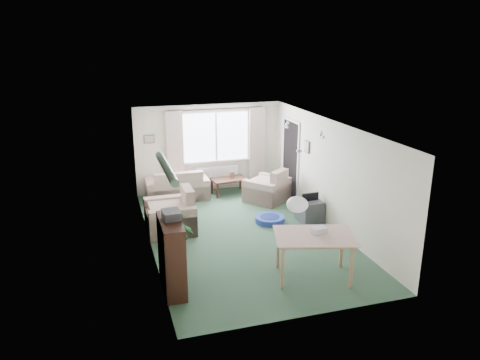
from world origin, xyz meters
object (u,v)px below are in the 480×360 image
object	(u,v)px
houseplant	(179,243)
dining_table	(313,257)
armchair_left	(170,210)
bookshelf	(172,256)
coffee_table	(229,186)
tv_cube	(310,211)
armchair_corner	(267,185)
sofa	(177,184)
pet_bed	(270,219)

from	to	relation	value
houseplant	dining_table	size ratio (longest dim) A/B	1.00
armchair_left	bookshelf	bearing A→B (deg)	-8.11
armchair_left	bookshelf	xyz separation A→B (m)	(-0.34, -2.51, 0.14)
coffee_table	houseplant	world-z (taller)	houseplant
tv_cube	armchair_corner	bearing A→B (deg)	103.76
bookshelf	coffee_table	bearing A→B (deg)	64.07
coffee_table	houseplant	size ratio (longest dim) A/B	0.75
sofa	pet_bed	size ratio (longest dim) A/B	2.37
sofa	bookshelf	distance (m)	4.67
armchair_corner	dining_table	size ratio (longest dim) A/B	0.76
sofa	bookshelf	bearing A→B (deg)	79.74
armchair_left	dining_table	bearing A→B (deg)	36.43
coffee_table	dining_table	xyz separation A→B (m)	(0.18, -4.90, 0.18)
coffee_table	dining_table	distance (m)	4.91
armchair_left	houseplant	xyz separation A→B (m)	(-0.15, -2.08, 0.15)
dining_table	bookshelf	bearing A→B (deg)	172.66
dining_table	pet_bed	world-z (taller)	dining_table
sofa	tv_cube	world-z (taller)	sofa
houseplant	pet_bed	bearing A→B (deg)	38.08
dining_table	pet_bed	bearing A→B (deg)	86.41
houseplant	coffee_table	bearing A→B (deg)	63.42
dining_table	armchair_left	bearing A→B (deg)	126.81
armchair_corner	tv_cube	world-z (taller)	armchair_corner
sofa	coffee_table	bearing A→B (deg)	-179.79
dining_table	coffee_table	bearing A→B (deg)	92.11
bookshelf	pet_bed	xyz separation A→B (m)	(2.62, 2.33, -0.56)
tv_cube	dining_table	bearing A→B (deg)	-116.59
bookshelf	dining_table	bearing A→B (deg)	-6.92
tv_cube	pet_bed	size ratio (longest dim) A/B	0.80
dining_table	pet_bed	distance (m)	2.67
bookshelf	pet_bed	world-z (taller)	bookshelf
houseplant	pet_bed	xyz separation A→B (m)	(2.43, 1.90, -0.57)
armchair_corner	houseplant	distance (m)	4.40
armchair_left	houseplant	bearing A→B (deg)	-4.51
sofa	pet_bed	world-z (taller)	sofa
coffee_table	armchair_corner	bearing A→B (deg)	-46.40
armchair_left	bookshelf	world-z (taller)	bookshelf
armchair_corner	bookshelf	xyz separation A→B (m)	(-3.06, -3.76, 0.19)
sofa	armchair_corner	distance (m)	2.37
dining_table	houseplant	bearing A→B (deg)	161.83
armchair_corner	tv_cube	distance (m)	1.68
coffee_table	pet_bed	xyz separation A→B (m)	(0.35, -2.26, -0.15)
armchair_corner	armchair_left	size ratio (longest dim) A/B	0.90
houseplant	sofa	bearing A→B (deg)	81.01
coffee_table	houseplant	bearing A→B (deg)	-116.58
bookshelf	houseplant	size ratio (longest dim) A/B	0.99
coffee_table	tv_cube	bearing A→B (deg)	-62.40
armchair_left	tv_cube	xyz separation A→B (m)	(3.20, -0.34, -0.24)
sofa	houseplant	world-z (taller)	houseplant
bookshelf	armchair_corner	bearing A→B (deg)	51.22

